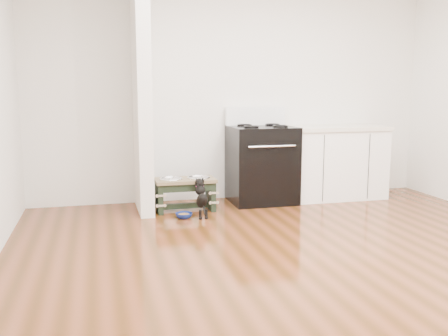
# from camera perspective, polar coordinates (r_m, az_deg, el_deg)

# --- Properties ---
(ground) EXTENTS (5.00, 5.00, 0.00)m
(ground) POSITION_cam_1_polar(r_m,az_deg,el_deg) (4.11, 10.72, -10.51)
(ground) COLOR #45250C
(ground) RESTS_ON ground
(room_shell) EXTENTS (5.00, 5.00, 5.00)m
(room_shell) POSITION_cam_1_polar(r_m,az_deg,el_deg) (3.89, 11.43, 12.62)
(room_shell) COLOR silver
(room_shell) RESTS_ON ground
(partition_wall) EXTENTS (0.15, 0.80, 2.70)m
(partition_wall) POSITION_cam_1_polar(r_m,az_deg,el_deg) (5.62, -9.42, 8.76)
(partition_wall) COLOR silver
(partition_wall) RESTS_ON ground
(oven_range) EXTENTS (0.76, 0.69, 1.14)m
(oven_range) POSITION_cam_1_polar(r_m,az_deg,el_deg) (6.04, 4.33, 0.56)
(oven_range) COLOR black
(oven_range) RESTS_ON ground
(cabinet_run) EXTENTS (1.24, 0.64, 0.91)m
(cabinet_run) POSITION_cam_1_polar(r_m,az_deg,el_deg) (6.44, 12.56, 0.68)
(cabinet_run) COLOR white
(cabinet_run) RESTS_ON ground
(dog_feeder) EXTENTS (0.67, 0.36, 0.38)m
(dog_feeder) POSITION_cam_1_polar(r_m,az_deg,el_deg) (5.63, -4.46, -2.28)
(dog_feeder) COLOR black
(dog_feeder) RESTS_ON ground
(puppy) EXTENTS (0.12, 0.35, 0.41)m
(puppy) POSITION_cam_1_polar(r_m,az_deg,el_deg) (5.36, -2.61, -3.25)
(puppy) COLOR black
(puppy) RESTS_ON ground
(floor_bowl) EXTENTS (0.22, 0.22, 0.06)m
(floor_bowl) POSITION_cam_1_polar(r_m,az_deg,el_deg) (5.36, -4.60, -5.43)
(floor_bowl) COLOR navy
(floor_bowl) RESTS_ON ground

